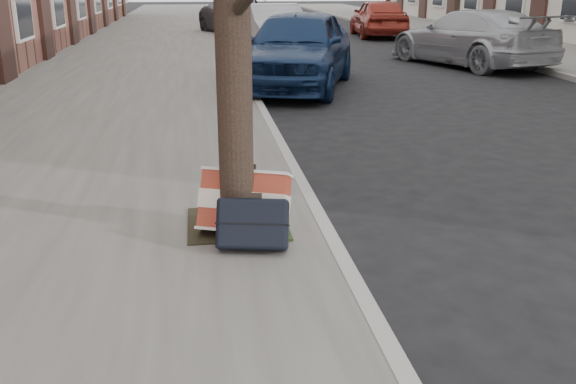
{
  "coord_description": "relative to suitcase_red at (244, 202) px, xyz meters",
  "views": [
    {
      "loc": [
        -2.29,
        -3.99,
        2.15
      ],
      "look_at": [
        -1.61,
        0.8,
        0.53
      ],
      "focal_mm": 40.0,
      "sensor_mm": 36.0,
      "label": 1
    }
  ],
  "objects": [
    {
      "name": "dirt_patch",
      "position": [
        -0.05,
        0.23,
        -0.27
      ],
      "size": [
        0.85,
        0.85,
        0.02
      ],
      "primitive_type": "cube",
      "color": "black",
      "rests_on": "near_sidewalk"
    },
    {
      "name": "car_near_front",
      "position": [
        1.69,
        8.03,
        0.4
      ],
      "size": [
        3.31,
        5.02,
        1.59
      ],
      "primitive_type": "imported",
      "rotation": [
        0.0,
        0.0,
        -0.34
      ],
      "color": "#112447",
      "rests_on": "ground"
    },
    {
      "name": "near_sidewalk",
      "position": [
        -1.75,
        14.03,
        -0.34
      ],
      "size": [
        5.0,
        70.0,
        0.12
      ],
      "primitive_type": "cube",
      "color": "slate",
      "rests_on": "ground"
    },
    {
      "name": "suitcase_navy",
      "position": [
        0.04,
        -0.33,
        -0.06
      ],
      "size": [
        0.61,
        0.43,
        0.44
      ],
      "primitive_type": "cube",
      "rotation": [
        -0.42,
        0.0,
        -0.2
      ],
      "color": "black",
      "rests_on": "near_sidewalk"
    },
    {
      "name": "far_sidewalk",
      "position": [
        9.75,
        14.03,
        -0.34
      ],
      "size": [
        4.0,
        70.0,
        0.12
      ],
      "primitive_type": "cube",
      "color": "slate",
      "rests_on": "ground"
    },
    {
      "name": "suitcase_red",
      "position": [
        0.0,
        0.0,
        0.0
      ],
      "size": [
        0.81,
        0.63,
        0.55
      ],
      "primitive_type": "cube",
      "rotation": [
        -0.42,
        0.0,
        -0.38
      ],
      "color": "maroon",
      "rests_on": "near_sidewalk"
    },
    {
      "name": "car_far_front",
      "position": [
        6.57,
        10.84,
        0.31
      ],
      "size": [
        3.35,
        5.24,
        1.41
      ],
      "primitive_type": "imported",
      "rotation": [
        0.0,
        0.0,
        3.45
      ],
      "color": "#96999D",
      "rests_on": "ground"
    },
    {
      "name": "car_near_mid",
      "position": [
        2.03,
        14.59,
        0.31
      ],
      "size": [
        1.73,
        4.36,
        1.41
      ],
      "primitive_type": "imported",
      "rotation": [
        0.0,
        0.0,
        0.06
      ],
      "color": "#A3A5AB",
      "rests_on": "ground"
    },
    {
      "name": "car_far_back",
      "position": [
        6.59,
        19.48,
        0.32
      ],
      "size": [
        2.05,
        4.36,
        1.44
      ],
      "primitive_type": "imported",
      "rotation": [
        0.0,
        0.0,
        3.06
      ],
      "color": "maroon",
      "rests_on": "ground"
    },
    {
      "name": "car_near_back",
      "position": [
        1.69,
        20.34,
        0.33
      ],
      "size": [
        3.93,
        5.69,
        1.45
      ],
      "primitive_type": "imported",
      "rotation": [
        0.0,
        0.0,
        0.32
      ],
      "color": "#3B3C40",
      "rests_on": "ground"
    },
    {
      "name": "ground",
      "position": [
        1.95,
        -0.97,
        -0.4
      ],
      "size": [
        120.0,
        120.0,
        0.0
      ],
      "primitive_type": "plane",
      "color": "black",
      "rests_on": "ground"
    }
  ]
}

